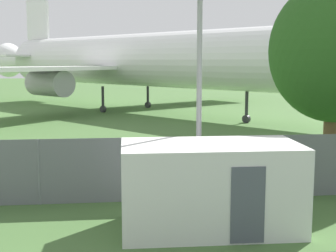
# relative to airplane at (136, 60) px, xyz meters

# --- Properties ---
(perimeter_fence) EXTENTS (56.07, 0.07, 2.07)m
(perimeter_fence) POSITION_rel_airplane_xyz_m (-1.51, -27.33, -3.46)
(perimeter_fence) COLOR slate
(perimeter_fence) RESTS_ON ground
(airplane) EXTENTS (32.65, 36.99, 13.67)m
(airplane) POSITION_rel_airplane_xyz_m (0.00, 0.00, 0.00)
(airplane) COLOR white
(airplane) RESTS_ON ground
(portable_cabin) EXTENTS (4.69, 2.43, 2.32)m
(portable_cabin) POSITION_rel_airplane_xyz_m (0.82, -30.00, -3.34)
(portable_cabin) COLOR silver
(portable_cabin) RESTS_ON ground
(tree_left_of_cabin) EXTENTS (5.19, 5.19, 7.72)m
(tree_left_of_cabin) POSITION_rel_airplane_xyz_m (7.00, -23.90, 0.34)
(tree_left_of_cabin) COLOR brown
(tree_left_of_cabin) RESTS_ON ground
(light_mast) EXTENTS (0.44, 0.44, 6.71)m
(light_mast) POSITION_rel_airplane_xyz_m (0.85, -27.96, -0.31)
(light_mast) COLOR #99999E
(light_mast) RESTS_ON ground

